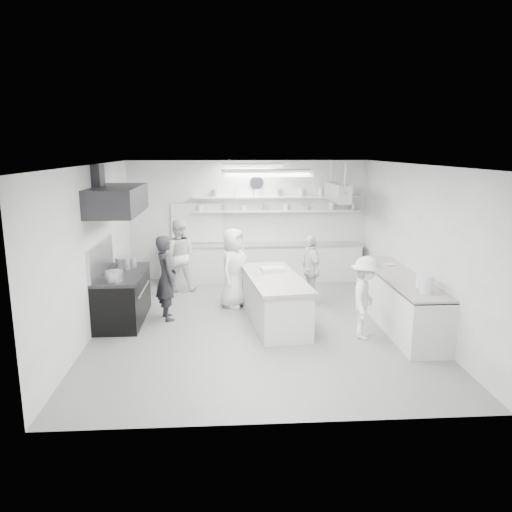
{
  "coord_description": "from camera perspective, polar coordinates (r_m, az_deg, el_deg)",
  "views": [
    {
      "loc": [
        -0.62,
        -8.93,
        3.28
      ],
      "look_at": [
        0.0,
        0.6,
        1.2
      ],
      "focal_mm": 34.7,
      "sensor_mm": 36.0,
      "label": 1
    }
  ],
  "objects": [
    {
      "name": "shelf_upper",
      "position": [
        12.42,
        2.41,
        6.81
      ],
      "size": [
        4.2,
        0.26,
        0.04
      ],
      "primitive_type": "cube",
      "color": "silver",
      "rests_on": "wall_back"
    },
    {
      "name": "wall_back",
      "position": [
        12.57,
        -0.86,
        4.12
      ],
      "size": [
        6.0,
        0.04,
        3.0
      ],
      "primitive_type": "cube",
      "color": "silver",
      "rests_on": "floor"
    },
    {
      "name": "back_counter",
      "position": [
        12.49,
        0.6,
        -0.79
      ],
      "size": [
        5.0,
        0.6,
        0.92
      ],
      "primitive_type": "cube",
      "color": "silver",
      "rests_on": "floor"
    },
    {
      "name": "wall_clock",
      "position": [
        12.44,
        0.06,
        8.44
      ],
      "size": [
        0.32,
        0.05,
        0.32
      ],
      "primitive_type": "cylinder",
      "rotation": [
        1.57,
        0.0,
        0.0
      ],
      "color": "silver",
      "rests_on": "wall_back"
    },
    {
      "name": "cook_right",
      "position": [
        8.87,
        12.53,
        -4.71
      ],
      "size": [
        0.88,
        1.09,
        1.47
      ],
      "primitive_type": "imported",
      "rotation": [
        0.0,
        0.0,
        1.15
      ],
      "color": "silver",
      "rests_on": "floor"
    },
    {
      "name": "shelf_lower",
      "position": [
        12.46,
        2.39,
        5.2
      ],
      "size": [
        4.2,
        0.26,
        0.04
      ],
      "primitive_type": "cube",
      "color": "silver",
      "rests_on": "wall_back"
    },
    {
      "name": "bowl_island_a",
      "position": [
        9.59,
        0.47,
        -2.13
      ],
      "size": [
        0.32,
        0.32,
        0.06
      ],
      "primitive_type": "imported",
      "rotation": [
        0.0,
        0.0,
        -0.31
      ],
      "color": "#B6B8BB",
      "rests_on": "prep_island"
    },
    {
      "name": "right_counter",
      "position": [
        9.73,
        16.14,
        -5.02
      ],
      "size": [
        0.74,
        3.3,
        0.94
      ],
      "primitive_type": "cube",
      "color": "silver",
      "rests_on": "floor"
    },
    {
      "name": "cook_island_left",
      "position": [
        10.37,
        -2.62,
        -1.38
      ],
      "size": [
        0.86,
        0.97,
        1.67
      ],
      "primitive_type": "imported",
      "rotation": [
        0.0,
        0.0,
        1.07
      ],
      "color": "silver",
      "rests_on": "floor"
    },
    {
      "name": "pass_through_window",
      "position": [
        12.56,
        -6.8,
        3.8
      ],
      "size": [
        1.3,
        0.04,
        1.0
      ],
      "primitive_type": "cube",
      "color": "black",
      "rests_on": "wall_back"
    },
    {
      "name": "cook_back",
      "position": [
        11.7,
        -8.93,
        0.09
      ],
      "size": [
        0.83,
        0.65,
        1.69
      ],
      "primitive_type": "imported",
      "rotation": [
        0.0,
        0.0,
        -3.16
      ],
      "color": "silver",
      "rests_on": "floor"
    },
    {
      "name": "cook_stove",
      "position": [
        9.74,
        -10.32,
        -2.51
      ],
      "size": [
        0.58,
        0.7,
        1.66
      ],
      "primitive_type": "imported",
      "rotation": [
        0.0,
        0.0,
        1.92
      ],
      "color": "#27262B",
      "rests_on": "floor"
    },
    {
      "name": "pot_rack",
      "position": [
        11.67,
        9.34,
        7.29
      ],
      "size": [
        0.3,
        1.6,
        0.4
      ],
      "primitive_type": "cube",
      "color": "#B6B8BB",
      "rests_on": "ceiling"
    },
    {
      "name": "light_fixture_front",
      "position": [
        7.16,
        1.26,
        9.53
      ],
      "size": [
        1.3,
        0.25,
        0.1
      ],
      "primitive_type": "cube",
      "color": "silver",
      "rests_on": "ceiling"
    },
    {
      "name": "wall_left",
      "position": [
        9.41,
        -18.31,
        0.73
      ],
      "size": [
        0.04,
        7.0,
        3.0
      ],
      "primitive_type": "cube",
      "color": "silver",
      "rests_on": "floor"
    },
    {
      "name": "ceiling",
      "position": [
        8.95,
        0.25,
        10.53
      ],
      "size": [
        6.0,
        7.0,
        0.02
      ],
      "primitive_type": "cube",
      "color": "white",
      "rests_on": "wall_back"
    },
    {
      "name": "wall_front",
      "position": [
        5.75,
        2.66,
        -5.81
      ],
      "size": [
        6.0,
        0.04,
        3.0
      ],
      "primitive_type": "cube",
      "color": "silver",
      "rests_on": "floor"
    },
    {
      "name": "stove_pot",
      "position": [
        10.23,
        -14.79,
        -0.81
      ],
      "size": [
        0.42,
        0.42,
        0.25
      ],
      "primitive_type": "cylinder",
      "color": "#B6B8BB",
      "rests_on": "stove"
    },
    {
      "name": "cook_island_right",
      "position": [
        10.65,
        6.29,
        -1.56
      ],
      "size": [
        0.51,
        0.93,
        1.5
      ],
      "primitive_type": "imported",
      "rotation": [
        0.0,
        0.0,
        -1.4
      ],
      "color": "silver",
      "rests_on": "floor"
    },
    {
      "name": "bowl_island_b",
      "position": [
        8.93,
        3.58,
        -3.26
      ],
      "size": [
        0.22,
        0.22,
        0.06
      ],
      "primitive_type": "imported",
      "rotation": [
        0.0,
        0.0,
        -0.28
      ],
      "color": "silver",
      "rests_on": "prep_island"
    },
    {
      "name": "light_fixture_rear",
      "position": [
        10.75,
        -0.43,
        10.45
      ],
      "size": [
        1.3,
        0.25,
        0.1
      ],
      "primitive_type": "cube",
      "color": "silver",
      "rests_on": "ceiling"
    },
    {
      "name": "exhaust_hood",
      "position": [
        9.58,
        -15.73,
        6.24
      ],
      "size": [
        0.85,
        2.0,
        0.5
      ],
      "primitive_type": "cube",
      "color": "#2A2A2E",
      "rests_on": "wall_left"
    },
    {
      "name": "prep_island",
      "position": [
        9.5,
        2.14,
        -5.19
      ],
      "size": [
        1.15,
        2.44,
        0.87
      ],
      "primitive_type": "cube",
      "rotation": [
        0.0,
        0.0,
        0.12
      ],
      "color": "silver",
      "rests_on": "floor"
    },
    {
      "name": "floor",
      "position": [
        9.54,
        0.23,
        -7.92
      ],
      "size": [
        6.0,
        7.0,
        0.02
      ],
      "primitive_type": "cube",
      "color": "gray",
      "rests_on": "ground"
    },
    {
      "name": "bowl_right",
      "position": [
        10.35,
        15.01,
        -1.08
      ],
      "size": [
        0.29,
        0.29,
        0.06
      ],
      "primitive_type": "imported",
      "rotation": [
        0.0,
        0.0,
        0.31
      ],
      "color": "silver",
      "rests_on": "right_counter"
    },
    {
      "name": "stove",
      "position": [
        9.95,
        -15.1,
        -4.7
      ],
      "size": [
        0.8,
        1.8,
        0.9
      ],
      "primitive_type": "cube",
      "color": "black",
      "rests_on": "floor"
    },
    {
      "name": "wall_right",
      "position": [
        9.8,
        18.03,
        1.19
      ],
      "size": [
        0.04,
        7.0,
        3.0
      ],
      "primitive_type": "cube",
      "color": "silver",
      "rests_on": "floor"
    }
  ]
}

